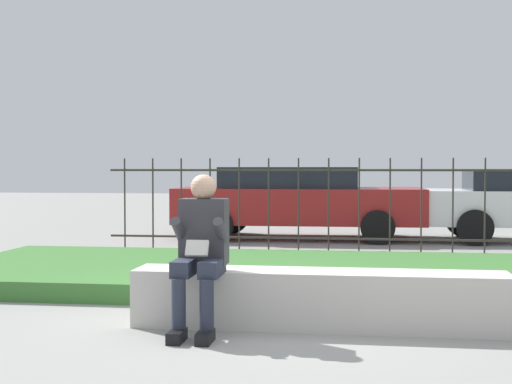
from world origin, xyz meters
name	(u,v)px	position (x,y,z in m)	size (l,w,h in m)	color
ground_plane	(281,327)	(0.00, 0.00, 0.00)	(60.00, 60.00, 0.00)	gray
stone_bench	(319,302)	(0.32, 0.00, 0.21)	(3.09, 0.47, 0.48)	beige
person_seated_reader	(201,246)	(-0.62, -0.27, 0.70)	(0.42, 0.73, 1.28)	black
grass_berm	(301,274)	(0.00, 2.26, 0.10)	(8.18, 3.13, 0.20)	#3D7533
iron_fence	(313,206)	(0.00, 4.55, 0.77)	(6.18, 0.03, 1.47)	#332D28
car_parked_center	(297,200)	(-0.48, 7.48, 0.73)	(4.59, 2.06, 1.34)	maroon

